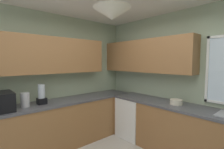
{
  "coord_description": "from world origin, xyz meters",
  "views": [
    {
      "loc": [
        1.45,
        -1.27,
        1.69
      ],
      "look_at": [
        -0.66,
        0.58,
        1.46
      ],
      "focal_mm": 26.16,
      "sensor_mm": 36.0,
      "label": 1
    }
  ],
  "objects_px": {
    "dishwasher": "(134,117)",
    "blender_appliance": "(42,95)",
    "kettle": "(25,100)",
    "bowl": "(176,102)",
    "microwave": "(0,102)"
  },
  "relations": [
    {
      "from": "kettle",
      "to": "blender_appliance",
      "type": "relative_size",
      "value": 0.68
    },
    {
      "from": "microwave",
      "to": "blender_appliance",
      "type": "xyz_separation_m",
      "value": [
        0.0,
        0.63,
        0.02
      ]
    },
    {
      "from": "microwave",
      "to": "kettle",
      "type": "bearing_deg",
      "value": 86.74
    },
    {
      "from": "dishwasher",
      "to": "bowl",
      "type": "relative_size",
      "value": 4.03
    },
    {
      "from": "bowl",
      "to": "kettle",
      "type": "bearing_deg",
      "value": -127.71
    },
    {
      "from": "microwave",
      "to": "bowl",
      "type": "relative_size",
      "value": 2.23
    },
    {
      "from": "bowl",
      "to": "blender_appliance",
      "type": "bearing_deg",
      "value": -132.12
    },
    {
      "from": "dishwasher",
      "to": "blender_appliance",
      "type": "bearing_deg",
      "value": -110.46
    },
    {
      "from": "bowl",
      "to": "blender_appliance",
      "type": "height_order",
      "value": "blender_appliance"
    },
    {
      "from": "bowl",
      "to": "blender_appliance",
      "type": "xyz_separation_m",
      "value": [
        -1.63,
        -1.8,
        0.12
      ]
    },
    {
      "from": "blender_appliance",
      "to": "kettle",
      "type": "bearing_deg",
      "value": -85.9
    },
    {
      "from": "kettle",
      "to": "bowl",
      "type": "bearing_deg",
      "value": 52.29
    },
    {
      "from": "bowl",
      "to": "blender_appliance",
      "type": "relative_size",
      "value": 0.6
    },
    {
      "from": "kettle",
      "to": "bowl",
      "type": "height_order",
      "value": "kettle"
    },
    {
      "from": "microwave",
      "to": "blender_appliance",
      "type": "bearing_deg",
      "value": 90.0
    }
  ]
}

